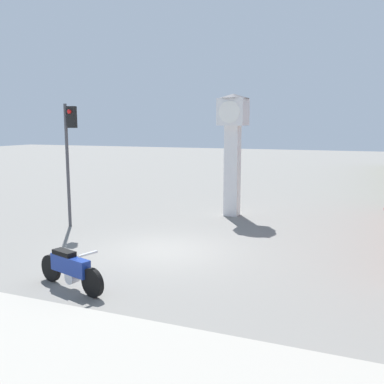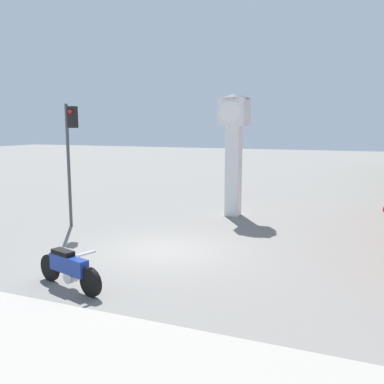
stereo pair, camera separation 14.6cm
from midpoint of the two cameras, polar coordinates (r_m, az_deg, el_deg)
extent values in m
plane|color=slate|center=(13.60, -3.55, -7.79)|extent=(120.00, 120.00, 0.00)
cylinder|color=black|center=(10.23, -12.96, -11.65)|extent=(0.68, 0.30, 0.68)
cylinder|color=black|center=(11.51, -18.05, -9.55)|extent=(0.68, 0.30, 0.68)
cube|color=navy|center=(10.78, -15.72, -9.30)|extent=(1.27, 0.60, 0.41)
cube|color=black|center=(10.88, -16.47, -7.72)|extent=(0.68, 0.43, 0.11)
cylinder|color=silver|center=(10.83, -15.48, -10.80)|extent=(0.37, 0.31, 0.32)
cube|color=silver|center=(10.12, -13.52, -7.98)|extent=(0.21, 0.50, 0.05)
cube|color=white|center=(18.57, 5.77, 2.78)|extent=(0.60, 0.60, 3.89)
cube|color=white|center=(18.48, 5.90, 10.55)|extent=(1.13, 1.13, 1.13)
cylinder|color=white|center=(17.93, 5.36, 10.61)|extent=(0.91, 0.02, 0.91)
cone|color=#333338|center=(18.51, 5.93, 12.61)|extent=(1.36, 1.36, 0.20)
cylinder|color=#47474C|center=(17.09, -15.88, 3.34)|extent=(0.12, 0.12, 4.71)
cube|color=black|center=(16.84, -15.34, 9.60)|extent=(0.28, 0.24, 0.80)
sphere|color=red|center=(16.73, -15.68, 10.28)|extent=(0.16, 0.16, 0.16)
camera|label=1|loc=(0.07, -89.70, 0.05)|focal=40.00mm
camera|label=2|loc=(0.07, 90.30, -0.05)|focal=40.00mm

